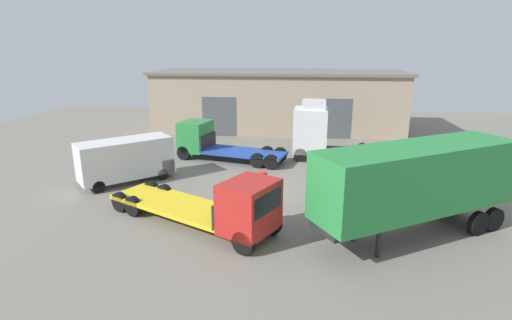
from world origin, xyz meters
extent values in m
plane|color=slate|center=(0.00, 0.00, 0.00)|extent=(60.00, 60.00, 0.00)
cube|color=tan|center=(0.00, 17.77, 2.74)|extent=(23.52, 7.54, 5.47)
cube|color=#70665B|center=(0.00, 17.77, 5.60)|extent=(24.02, 8.04, 0.25)
cube|color=#4C5156|center=(-5.18, 14.03, 1.80)|extent=(3.20, 0.08, 3.60)
cube|color=#4C5156|center=(5.18, 14.03, 1.80)|extent=(3.20, 0.08, 3.60)
cube|color=silver|center=(2.94, 7.45, 2.11)|extent=(2.53, 2.62, 3.23)
cube|color=silver|center=(3.14, 7.44, 4.01)|extent=(1.79, 2.18, 0.60)
cube|color=black|center=(1.78, 7.51, 2.76)|extent=(0.19, 2.10, 1.16)
cube|color=#232326|center=(6.22, 7.28, 0.62)|extent=(4.27, 2.21, 0.24)
cylinder|color=#B2B2B7|center=(5.57, 6.32, 0.45)|extent=(1.13, 0.62, 0.56)
cylinder|color=black|center=(2.29, 6.38, 0.50)|extent=(1.00, 0.35, 0.99)
cylinder|color=black|center=(2.40, 8.58, 0.50)|extent=(1.00, 0.35, 0.99)
cylinder|color=black|center=(6.85, 6.15, 0.50)|extent=(1.00, 0.35, 0.99)
cylinder|color=black|center=(6.96, 8.35, 0.50)|extent=(1.00, 0.35, 0.99)
cylinder|color=black|center=(7.75, 6.10, 0.50)|extent=(1.00, 0.35, 0.99)
cylinder|color=black|center=(7.86, 8.30, 0.50)|extent=(1.00, 0.35, 0.99)
cube|color=#28843D|center=(7.09, -5.00, 2.76)|extent=(9.37, 6.95, 2.81)
cube|color=#232326|center=(7.09, -5.00, 1.23)|extent=(8.98, 6.30, 0.24)
cube|color=#232326|center=(5.34, -6.96, 0.56)|extent=(0.22, 0.22, 1.11)
cube|color=#232326|center=(4.53, -5.59, 0.56)|extent=(0.22, 0.22, 1.11)
cylinder|color=black|center=(10.15, -4.47, 0.55)|extent=(1.10, 0.82, 1.10)
cylinder|color=black|center=(9.02, -2.57, 0.55)|extent=(1.10, 0.82, 1.10)
cylinder|color=black|center=(11.01, -3.96, 0.55)|extent=(1.10, 0.82, 1.10)
cylinder|color=black|center=(9.88, -2.06, 0.55)|extent=(1.10, 0.82, 1.10)
cube|color=silver|center=(-8.41, 0.72, 1.52)|extent=(5.42, 5.14, 2.32)
cube|color=silver|center=(-6.63, 2.31, 0.81)|extent=(2.00, 2.09, 0.90)
cube|color=black|center=(-6.92, 2.04, 1.98)|extent=(1.18, 1.31, 0.83)
cylinder|color=black|center=(-7.53, 2.64, 0.36)|extent=(0.74, 0.70, 0.72)
cylinder|color=black|center=(-6.39, 1.38, 0.36)|extent=(0.74, 0.70, 0.72)
cylinder|color=black|center=(-10.42, 0.06, 0.36)|extent=(0.74, 0.70, 0.72)
cylinder|color=black|center=(-9.29, -1.21, 0.36)|extent=(0.74, 0.70, 0.72)
cube|color=#28843D|center=(-5.60, 6.84, 1.61)|extent=(2.44, 2.80, 2.20)
cube|color=black|center=(-6.49, 7.07, 2.01)|extent=(0.58, 1.97, 0.88)
cube|color=#2347A3|center=(-1.78, 5.86, 0.69)|extent=(6.38, 3.81, 0.20)
cube|color=#232326|center=(-4.60, 6.59, 1.24)|extent=(0.71, 2.35, 1.10)
cylinder|color=black|center=(-6.29, 5.94, 0.51)|extent=(1.07, 0.55, 1.03)
cylinder|color=black|center=(-5.77, 7.97, 0.51)|extent=(1.07, 0.55, 1.03)
cylinder|color=black|center=(-0.70, 4.50, 0.51)|extent=(1.07, 0.55, 1.03)
cylinder|color=black|center=(-0.18, 6.53, 0.51)|extent=(1.07, 0.55, 1.03)
cylinder|color=black|center=(0.27, 4.25, 0.51)|extent=(1.07, 0.55, 1.03)
cylinder|color=black|center=(0.79, 6.29, 0.51)|extent=(1.07, 0.55, 1.03)
cube|color=red|center=(0.06, -6.14, 1.61)|extent=(2.80, 3.01, 2.20)
cube|color=black|center=(0.88, -6.57, 2.00)|extent=(1.01, 1.82, 0.88)
cube|color=yellow|center=(-3.85, -4.07, 0.69)|extent=(7.27, 5.38, 0.20)
cube|color=#232326|center=(-0.85, -5.66, 1.24)|extent=(1.23, 2.18, 1.10)
cylinder|color=black|center=(0.95, -5.42, 0.51)|extent=(1.04, 0.74, 1.01)
cylinder|color=black|center=(-0.03, -7.28, 0.51)|extent=(1.04, 0.74, 1.01)
cylinder|color=black|center=(-5.01, -2.26, 0.51)|extent=(1.04, 0.74, 1.01)
cylinder|color=black|center=(-6.00, -4.12, 0.51)|extent=(1.04, 0.74, 1.01)
cylinder|color=black|center=(-5.90, -1.79, 0.51)|extent=(1.04, 0.74, 1.01)
cylinder|color=black|center=(-6.88, -3.65, 0.51)|extent=(1.04, 0.74, 1.01)
cone|color=#565147|center=(-11.91, 7.53, 0.52)|extent=(4.79, 4.79, 1.04)
cylinder|color=#B22D23|center=(-0.03, 0.95, 0.44)|extent=(0.58, 0.58, 0.88)
camera|label=1|loc=(2.01, -21.69, 8.24)|focal=28.00mm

